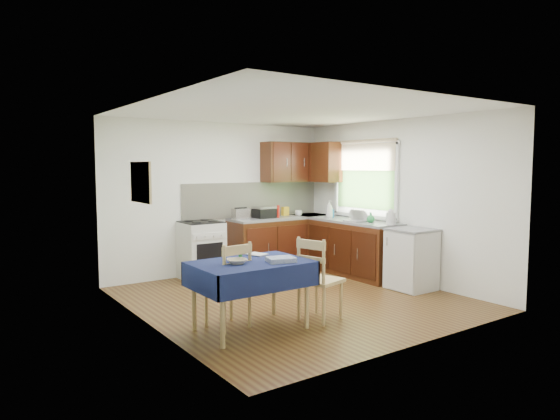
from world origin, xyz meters
TOP-DOWN VIEW (x-y plane):
  - floor at (0.00, 0.00)m, footprint 4.20×4.20m
  - ceiling at (0.00, 0.00)m, footprint 4.00×4.20m
  - wall_back at (0.00, 2.10)m, footprint 4.00×0.02m
  - wall_front at (0.00, -2.10)m, footprint 4.00×0.02m
  - wall_left at (-2.00, 0.00)m, footprint 0.02×4.20m
  - wall_right at (2.00, 0.00)m, footprint 0.02×4.20m
  - base_cabinets at (1.36, 1.26)m, footprint 1.90×2.30m
  - worktop_back at (1.05, 1.80)m, footprint 1.90×0.60m
  - worktop_right at (1.70, 0.65)m, footprint 0.60×1.70m
  - worktop_corner at (1.70, 1.80)m, footprint 0.60×0.60m
  - splashback at (0.65, 2.08)m, footprint 2.70×0.02m
  - upper_cabinets at (1.52, 1.80)m, footprint 1.20×0.85m
  - stove at (-0.50, 1.80)m, footprint 0.60×0.61m
  - window at (1.97, 0.70)m, footprint 0.04×1.48m
  - fridge at (1.70, -0.55)m, footprint 0.58×0.60m
  - corkboard at (-1.97, 0.30)m, footprint 0.04×0.62m
  - dining_table at (-1.15, -0.75)m, footprint 1.25×0.84m
  - chair_far at (-1.30, -0.57)m, footprint 0.47×0.47m
  - chair_near at (-0.34, -0.91)m, footprint 0.53×0.53m
  - toaster at (0.22, 1.79)m, footprint 0.27×0.17m
  - sandwich_press at (0.69, 1.81)m, footprint 0.33×0.29m
  - sauce_bottle at (0.90, 1.68)m, footprint 0.05×0.05m
  - yellow_packet at (1.21, 1.91)m, footprint 0.14×0.11m
  - dish_rack at (1.64, 0.50)m, footprint 0.40×0.30m
  - kettle at (1.74, -0.10)m, footprint 0.14×0.14m
  - cup at (1.37, 1.73)m, footprint 0.15×0.15m
  - soap_bottle_a at (1.60, 1.16)m, footprint 0.13×0.13m
  - soap_bottle_b at (1.68, 1.19)m, footprint 0.13×0.13m
  - soap_bottle_c at (1.69, 0.27)m, footprint 0.13×0.13m
  - plate_bowl at (-1.33, -0.77)m, footprint 0.27×0.27m
  - book at (-0.96, -0.48)m, footprint 0.22×0.26m
  - spice_jar at (-1.18, -0.58)m, footprint 0.04×0.04m
  - tea_towel at (-0.89, -0.95)m, footprint 0.34×0.29m

SIDE VIEW (x-z plane):
  - floor at x=0.00m, z-range 0.00..0.00m
  - base_cabinets at x=1.36m, z-range 0.00..0.86m
  - fridge at x=1.70m, z-range 0.00..0.88m
  - stove at x=-0.50m, z-range 0.00..0.92m
  - chair_far at x=-1.30m, z-range 0.03..0.99m
  - chair_near at x=-0.34m, z-range 0.03..1.00m
  - dining_table at x=-1.15m, z-range 0.27..1.03m
  - book at x=-0.96m, z-range 0.75..0.77m
  - tea_towel at x=-0.89m, z-range 0.75..0.81m
  - plate_bowl at x=-1.33m, z-range 0.75..0.81m
  - spice_jar at x=-1.18m, z-range 0.75..0.84m
  - worktop_back at x=1.05m, z-range 0.86..0.90m
  - worktop_right at x=1.70m, z-range 0.86..0.90m
  - worktop_corner at x=1.70m, z-range 0.86..0.90m
  - dish_rack at x=1.64m, z-range 0.83..1.02m
  - cup at x=1.37m, z-range 0.90..1.00m
  - yellow_packet at x=1.21m, z-range 0.90..1.06m
  - soap_bottle_c at x=1.69m, z-range 0.90..1.06m
  - toaster at x=0.22m, z-range 0.89..1.10m
  - sandwich_press at x=0.69m, z-range 0.90..1.09m
  - soap_bottle_b at x=1.68m, z-range 0.90..1.10m
  - kettle at x=1.74m, z-range 0.89..1.13m
  - sauce_bottle at x=0.90m, z-range 0.90..1.11m
  - soap_bottle_a at x=1.60m, z-range 0.90..1.20m
  - splashback at x=0.65m, z-range 0.90..1.50m
  - wall_back at x=0.00m, z-range 0.00..2.50m
  - wall_front at x=0.00m, z-range 0.00..2.50m
  - wall_left at x=-2.00m, z-range 0.00..2.50m
  - wall_right at x=2.00m, z-range 0.00..2.50m
  - corkboard at x=-1.97m, z-range 1.36..1.83m
  - window at x=1.97m, z-range 1.02..2.28m
  - upper_cabinets at x=1.52m, z-range 1.50..2.20m
  - ceiling at x=0.00m, z-range 2.49..2.51m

